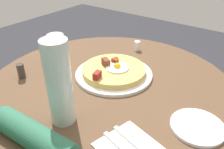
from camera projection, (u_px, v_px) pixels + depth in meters
The scene contains 9 objects.
dining_table at pixel (110, 119), 0.96m from camera, with size 0.93×0.93×0.74m.
pizza_plate at pixel (114, 74), 0.91m from camera, with size 0.30×0.30×0.01m, color white.
breakfast_pizza at pixel (114, 70), 0.90m from camera, with size 0.25×0.25×0.05m.
bread_plate at pixel (197, 127), 0.66m from camera, with size 0.15×0.15×0.01m, color white.
fork at pixel (137, 146), 0.60m from camera, with size 0.18×0.01×0.01m, color silver.
water_glass at pixel (57, 50), 0.95m from camera, with size 0.07×0.07×0.14m, color silver.
water_bottle at pixel (59, 84), 0.63m from camera, with size 0.07×0.07×0.26m, color silver.
salt_shaker at pixel (137, 46), 1.11m from camera, with size 0.03×0.03×0.05m, color white.
pepper_shaker at pixel (21, 71), 0.89m from camera, with size 0.03×0.03×0.06m, color #3F3833.
Camera 1 is at (0.44, -0.58, 1.21)m, focal length 36.98 mm.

